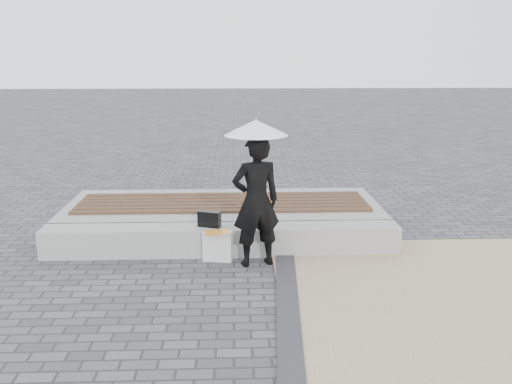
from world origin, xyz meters
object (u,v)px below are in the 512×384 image
at_px(woman, 256,201).
at_px(handbag, 209,219).
at_px(parasol, 256,128).
at_px(canvas_tote, 218,246).
at_px(seating_ledge, 222,240).

height_order(woman, handbag, woman).
relative_size(woman, parasol, 1.69).
distance_m(parasol, canvas_tote, 1.72).
height_order(seating_ledge, canvas_tote, canvas_tote).
bearing_deg(handbag, woman, -13.85).
xyz_separation_m(seating_ledge, canvas_tote, (-0.04, -0.28, 0.01)).
bearing_deg(handbag, canvas_tote, -44.88).
distance_m(woman, canvas_tote, 0.86).
bearing_deg(woman, canvas_tote, -32.91).
bearing_deg(canvas_tote, woman, -7.33).
xyz_separation_m(seating_ledge, woman, (0.47, -0.45, 0.68)).
bearing_deg(seating_ledge, handbag, -170.50).
relative_size(seating_ledge, woman, 2.86).
distance_m(seating_ledge, handbag, 0.35).
relative_size(handbag, canvas_tote, 0.77).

